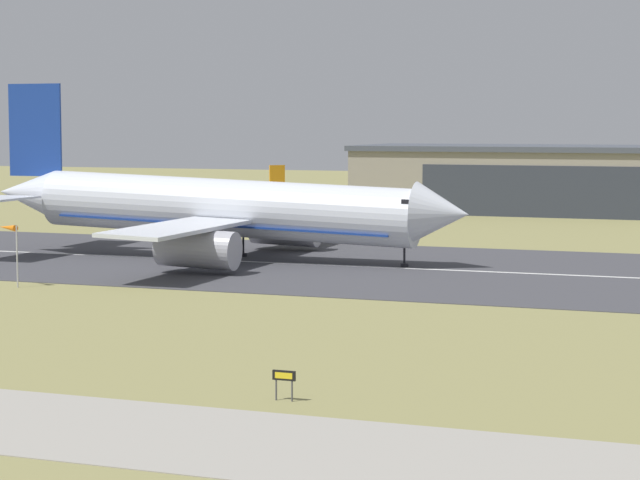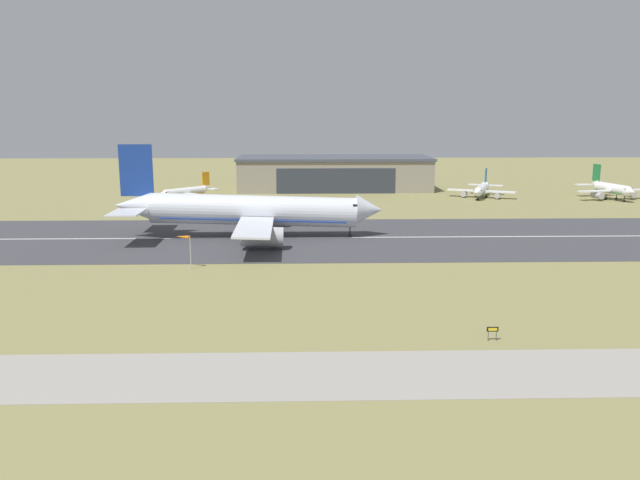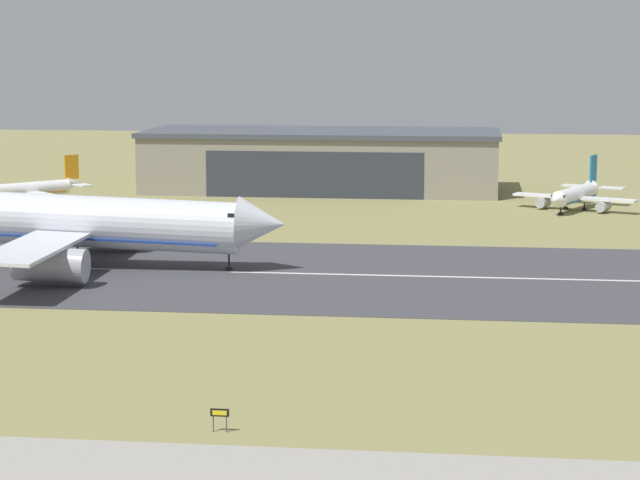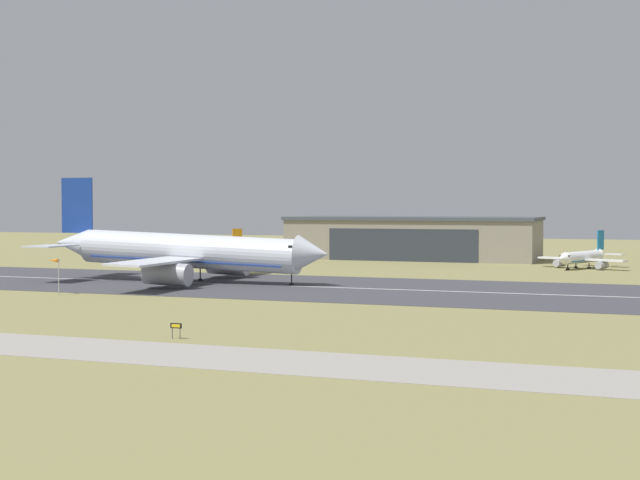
% 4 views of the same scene
% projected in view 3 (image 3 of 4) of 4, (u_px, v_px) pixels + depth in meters
% --- Properties ---
extents(ground_plane, '(606.15, 606.15, 0.00)m').
position_uv_depth(ground_plane, '(100.00, 388.00, 99.64)').
color(ground_plane, olive).
extents(runway_strip, '(366.15, 46.77, 0.06)m').
position_uv_depth(runway_strip, '(228.00, 272.00, 150.98)').
color(runway_strip, '#3D3D42').
rests_on(runway_strip, ground_plane).
extents(runway_centreline, '(329.54, 0.70, 0.01)m').
position_uv_depth(runway_centreline, '(228.00, 272.00, 150.97)').
color(runway_centreline, silver).
rests_on(runway_centreline, runway_strip).
extents(taxiway_road, '(274.61, 12.10, 0.05)m').
position_uv_depth(taxiway_road, '(13.00, 467.00, 80.89)').
color(taxiway_road, gray).
rests_on(taxiway_road, ground_plane).
extents(hangar_building, '(66.95, 26.78, 11.41)m').
position_uv_depth(hangar_building, '(322.00, 160.00, 236.90)').
color(hangar_building, gray).
rests_on(hangar_building, ground_plane).
extents(airplane_landing, '(57.01, 50.82, 19.85)m').
position_uv_depth(airplane_landing, '(61.00, 222.00, 153.44)').
color(airplane_landing, silver).
rests_on(airplane_landing, ground_plane).
extents(airplane_parked_west, '(20.23, 21.94, 8.62)m').
position_uv_depth(airplane_parked_west, '(576.00, 195.00, 208.23)').
color(airplane_parked_west, white).
rests_on(airplane_parked_west, ground_plane).
extents(airplane_parked_centre, '(17.45, 18.02, 8.39)m').
position_uv_depth(airplane_parked_centre, '(32.00, 190.00, 213.40)').
color(airplane_parked_centre, white).
rests_on(airplane_parked_centre, ground_plane).
extents(runway_sign, '(1.35, 0.13, 1.70)m').
position_uv_depth(runway_sign, '(220.00, 415.00, 88.16)').
color(runway_sign, '#4C4C51').
rests_on(runway_sign, ground_plane).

